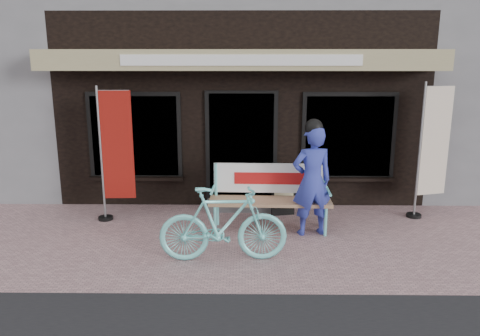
{
  "coord_description": "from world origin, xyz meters",
  "views": [
    {
      "loc": [
        0.08,
        -6.66,
        2.82
      ],
      "look_at": [
        -0.01,
        0.7,
        1.05
      ],
      "focal_mm": 35.0,
      "sensor_mm": 36.0,
      "label": 1
    }
  ],
  "objects_px": {
    "bench": "(270,192)",
    "menu_stand": "(283,192)",
    "bicycle": "(223,224)",
    "nobori_cream": "(432,149)",
    "person": "(312,179)",
    "nobori_red": "(115,153)"
  },
  "relations": [
    {
      "from": "menu_stand",
      "to": "person",
      "type": "bearing_deg",
      "value": -79.46
    },
    {
      "from": "bench",
      "to": "person",
      "type": "bearing_deg",
      "value": -19.72
    },
    {
      "from": "person",
      "to": "nobori_cream",
      "type": "xyz_separation_m",
      "value": [
        2.21,
        0.9,
        0.32
      ]
    },
    {
      "from": "bench",
      "to": "menu_stand",
      "type": "height_order",
      "value": "bench"
    },
    {
      "from": "bicycle",
      "to": "nobori_cream",
      "type": "distance_m",
      "value": 4.12
    },
    {
      "from": "menu_stand",
      "to": "bicycle",
      "type": "bearing_deg",
      "value": -128.33
    },
    {
      "from": "nobori_red",
      "to": "nobori_cream",
      "type": "xyz_separation_m",
      "value": [
        5.5,
        0.26,
        0.03
      ]
    },
    {
      "from": "bicycle",
      "to": "menu_stand",
      "type": "relative_size",
      "value": 2.14
    },
    {
      "from": "bicycle",
      "to": "nobori_cream",
      "type": "relative_size",
      "value": 0.74
    },
    {
      "from": "person",
      "to": "bicycle",
      "type": "bearing_deg",
      "value": -154.93
    },
    {
      "from": "person",
      "to": "menu_stand",
      "type": "distance_m",
      "value": 1.11
    },
    {
      "from": "bench",
      "to": "bicycle",
      "type": "xyz_separation_m",
      "value": [
        -0.72,
        -1.29,
        -0.1
      ]
    },
    {
      "from": "bench",
      "to": "nobori_cream",
      "type": "relative_size",
      "value": 0.84
    },
    {
      "from": "bench",
      "to": "menu_stand",
      "type": "xyz_separation_m",
      "value": [
        0.27,
        0.67,
        -0.21
      ]
    },
    {
      "from": "person",
      "to": "bicycle",
      "type": "xyz_separation_m",
      "value": [
        -1.36,
        -1.03,
        -0.39
      ]
    },
    {
      "from": "nobori_red",
      "to": "bicycle",
      "type": "bearing_deg",
      "value": -42.9
    },
    {
      "from": "bench",
      "to": "nobori_cream",
      "type": "distance_m",
      "value": 2.99
    },
    {
      "from": "person",
      "to": "bicycle",
      "type": "relative_size",
      "value": 1.05
    },
    {
      "from": "person",
      "to": "menu_stand",
      "type": "relative_size",
      "value": 2.25
    },
    {
      "from": "bench",
      "to": "person",
      "type": "height_order",
      "value": "person"
    },
    {
      "from": "person",
      "to": "menu_stand",
      "type": "height_order",
      "value": "person"
    },
    {
      "from": "bench",
      "to": "menu_stand",
      "type": "relative_size",
      "value": 2.4
    }
  ]
}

